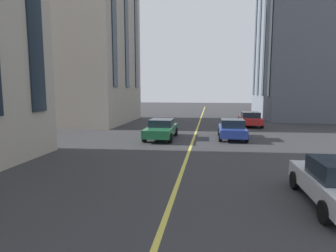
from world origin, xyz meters
TOP-DOWN VIEW (x-y plane):
  - lane_centre_line at (20.00, 0.00)m, footprint 80.00×0.16m
  - car_red_parked_b at (28.06, -4.90)m, footprint 4.40×1.95m
  - car_green_far at (19.90, 2.26)m, footprint 4.40×1.95m
  - car_blue_trailing at (20.55, -2.67)m, footprint 3.90×1.89m
  - building_right_near at (38.47, -11.79)m, footprint 14.40×8.70m

SIDE VIEW (x-z plane):
  - lane_centre_line at x=20.00m, z-range 0.00..0.01m
  - car_blue_trailing at x=20.55m, z-range 0.00..1.40m
  - car_red_parked_b at x=28.06m, z-range 0.02..1.39m
  - car_green_far at x=19.90m, z-range 0.02..1.39m
  - building_right_near at x=38.47m, z-range 0.00..19.70m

